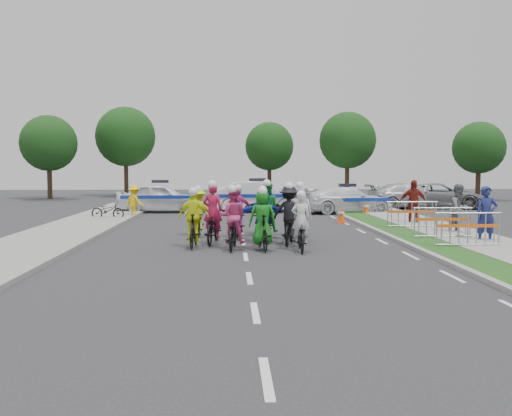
{
  "coord_description": "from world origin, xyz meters",
  "views": [
    {
      "loc": [
        -0.42,
        -15.55,
        2.51
      ],
      "look_at": [
        0.44,
        3.41,
        1.1
      ],
      "focal_mm": 40.0,
      "sensor_mm": 36.0,
      "label": 1
    }
  ],
  "objects_px": {
    "rider_10": "(198,217)",
    "tree_1": "(347,140)",
    "rider_4": "(289,220)",
    "police_car_2": "(347,200)",
    "rider_0": "(301,231)",
    "rider_11": "(264,213)",
    "spectator_2": "(413,202)",
    "marshal_hiviz": "(134,201)",
    "cone_0": "(341,215)",
    "barrier_0": "(468,231)",
    "parked_bike": "(108,210)",
    "barrier_1": "(442,224)",
    "police_car_0": "(161,198)",
    "barrier_2": "(412,216)",
    "civilian_suv": "(440,196)",
    "tree_2": "(479,148)",
    "spectator_1": "(459,210)",
    "tree_3": "(126,137)",
    "spectator_0": "(486,215)",
    "rider_6": "(213,223)",
    "rider_2": "(232,225)",
    "rider_3": "(194,224)",
    "police_car_1": "(257,196)",
    "rider_7": "(299,218)",
    "cone_1": "(366,208)",
    "rider_1": "(262,226)",
    "rider_5": "(263,219)",
    "tree_4": "(269,146)",
    "tree_0": "(49,143)",
    "rider_9": "(238,217)",
    "civilian_sedan": "(410,196)",
    "rider_8": "(267,216)"
  },
  "relations": [
    {
      "from": "police_car_2",
      "to": "cone_1",
      "type": "distance_m",
      "value": 1.5
    },
    {
      "from": "rider_10",
      "to": "tree_1",
      "type": "distance_m",
      "value": 27.63
    },
    {
      "from": "police_car_0",
      "to": "rider_9",
      "type": "bearing_deg",
      "value": -160.47
    },
    {
      "from": "rider_0",
      "to": "barrier_1",
      "type": "height_order",
      "value": "rider_0"
    },
    {
      "from": "rider_1",
      "to": "tree_4",
      "type": "height_order",
      "value": "tree_4"
    },
    {
      "from": "parked_bike",
      "to": "tree_0",
      "type": "bearing_deg",
      "value": 38.88
    },
    {
      "from": "police_car_0",
      "to": "barrier_2",
      "type": "bearing_deg",
      "value": -129.8
    },
    {
      "from": "parked_bike",
      "to": "tree_4",
      "type": "distance_m",
      "value": 24.72
    },
    {
      "from": "rider_3",
      "to": "rider_2",
      "type": "bearing_deg",
      "value": 164.37
    },
    {
      "from": "rider_3",
      "to": "tree_3",
      "type": "distance_m",
      "value": 31.31
    },
    {
      "from": "rider_10",
      "to": "rider_11",
      "type": "relative_size",
      "value": 1.01
    },
    {
      "from": "rider_0",
      "to": "civilian_suv",
      "type": "bearing_deg",
      "value": -118.67
    },
    {
      "from": "rider_8",
      "to": "tree_3",
      "type": "height_order",
      "value": "tree_3"
    },
    {
      "from": "rider_2",
      "to": "rider_11",
      "type": "height_order",
      "value": "rider_2"
    },
    {
      "from": "rider_2",
      "to": "tree_0",
      "type": "bearing_deg",
      "value": -57.78
    },
    {
      "from": "cone_0",
      "to": "parked_bike",
      "type": "height_order",
      "value": "parked_bike"
    },
    {
      "from": "civilian_suv",
      "to": "spectator_2",
      "type": "relative_size",
      "value": 2.76
    },
    {
      "from": "police_car_1",
      "to": "tree_3",
      "type": "height_order",
      "value": "tree_3"
    },
    {
      "from": "rider_6",
      "to": "rider_11",
      "type": "relative_size",
      "value": 1.16
    },
    {
      "from": "rider_4",
      "to": "rider_7",
      "type": "relative_size",
      "value": 1.03
    },
    {
      "from": "rider_4",
      "to": "barrier_0",
      "type": "bearing_deg",
      "value": 176.02
    },
    {
      "from": "spectator_2",
      "to": "police_car_2",
      "type": "bearing_deg",
      "value": 118.69
    },
    {
      "from": "tree_0",
      "to": "tree_2",
      "type": "distance_m",
      "value": 32.06
    },
    {
      "from": "rider_5",
      "to": "rider_6",
      "type": "xyz_separation_m",
      "value": [
        -1.62,
        -0.07,
        -0.11
      ]
    },
    {
      "from": "rider_5",
      "to": "spectator_0",
      "type": "height_order",
      "value": "rider_5"
    },
    {
      "from": "rider_2",
      "to": "tree_3",
      "type": "distance_m",
      "value": 32.0
    },
    {
      "from": "police_car_2",
      "to": "cone_0",
      "type": "height_order",
      "value": "police_car_2"
    },
    {
      "from": "civilian_suv",
      "to": "tree_2",
      "type": "xyz_separation_m",
      "value": [
        6.02,
        8.43,
        3.1
      ]
    },
    {
      "from": "rider_4",
      "to": "police_car_2",
      "type": "distance_m",
      "value": 12.57
    },
    {
      "from": "rider_0",
      "to": "barrier_2",
      "type": "bearing_deg",
      "value": -129.98
    },
    {
      "from": "rider_11",
      "to": "spectator_2",
      "type": "relative_size",
      "value": 0.94
    },
    {
      "from": "rider_4",
      "to": "police_car_1",
      "type": "height_order",
      "value": "rider_4"
    },
    {
      "from": "civilian_sedan",
      "to": "civilian_suv",
      "type": "xyz_separation_m",
      "value": [
        1.76,
        -0.0,
        -0.01
      ]
    },
    {
      "from": "rider_3",
      "to": "tree_4",
      "type": "relative_size",
      "value": 0.29
    },
    {
      "from": "civilian_sedan",
      "to": "tree_1",
      "type": "bearing_deg",
      "value": 1.56
    },
    {
      "from": "tree_2",
      "to": "police_car_1",
      "type": "bearing_deg",
      "value": -148.03
    },
    {
      "from": "rider_3",
      "to": "barrier_1",
      "type": "xyz_separation_m",
      "value": [
        8.24,
        1.29,
        -0.15
      ]
    },
    {
      "from": "tree_1",
      "to": "tree_4",
      "type": "xyz_separation_m",
      "value": [
        -6.0,
        4.0,
        -0.35
      ]
    },
    {
      "from": "police_car_2",
      "to": "rider_10",
      "type": "bearing_deg",
      "value": 134.25
    },
    {
      "from": "tree_0",
      "to": "rider_2",
      "type": "bearing_deg",
      "value": -62.78
    },
    {
      "from": "marshal_hiviz",
      "to": "cone_0",
      "type": "xyz_separation_m",
      "value": [
        9.55,
        -3.32,
        -0.44
      ]
    },
    {
      "from": "tree_3",
      "to": "rider_7",
      "type": "bearing_deg",
      "value": -69.21
    },
    {
      "from": "rider_1",
      "to": "cone_1",
      "type": "bearing_deg",
      "value": -122.38
    },
    {
      "from": "rider_0",
      "to": "rider_10",
      "type": "xyz_separation_m",
      "value": [
        -3.21,
        3.71,
        0.11
      ]
    },
    {
      "from": "spectator_0",
      "to": "cone_0",
      "type": "distance_m",
      "value": 7.56
    },
    {
      "from": "rider_6",
      "to": "barrier_0",
      "type": "distance_m",
      "value": 7.88
    },
    {
      "from": "spectator_1",
      "to": "tree_3",
      "type": "height_order",
      "value": "tree_3"
    },
    {
      "from": "police_car_2",
      "to": "civilian_sedan",
      "type": "bearing_deg",
      "value": -62.22
    },
    {
      "from": "rider_11",
      "to": "parked_bike",
      "type": "bearing_deg",
      "value": -44.18
    },
    {
      "from": "spectator_2",
      "to": "parked_bike",
      "type": "relative_size",
      "value": 1.18
    }
  ]
}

